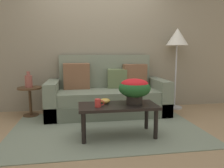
% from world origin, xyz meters
% --- Properties ---
extents(ground_plane, '(14.00, 14.00, 0.00)m').
position_xyz_m(ground_plane, '(0.00, 0.00, 0.00)').
color(ground_plane, '#997A56').
extents(wall_back, '(6.40, 0.12, 2.86)m').
position_xyz_m(wall_back, '(0.00, 1.23, 1.43)').
color(wall_back, gray).
rests_on(wall_back, ground).
extents(area_rug, '(2.77, 1.85, 0.01)m').
position_xyz_m(area_rug, '(0.00, -0.04, 0.01)').
color(area_rug, gray).
rests_on(area_rug, ground).
extents(couch, '(2.16, 0.87, 1.09)m').
position_xyz_m(couch, '(0.12, 0.77, 0.34)').
color(couch, '#626B59').
rests_on(couch, ground).
extents(coffee_table, '(1.05, 0.50, 0.44)m').
position_xyz_m(coffee_table, '(0.12, -0.35, 0.37)').
color(coffee_table, black).
rests_on(coffee_table, ground).
extents(side_table, '(0.42, 0.42, 0.52)m').
position_xyz_m(side_table, '(-1.26, 0.82, 0.36)').
color(side_table, '#4C331E').
rests_on(side_table, ground).
extents(floor_lamp, '(0.44, 0.44, 1.61)m').
position_xyz_m(floor_lamp, '(1.55, 0.95, 1.37)').
color(floor_lamp, '#B2B2B7').
rests_on(floor_lamp, ground).
extents(potted_plant, '(0.43, 0.43, 0.35)m').
position_xyz_m(potted_plant, '(0.35, -0.33, 0.66)').
color(potted_plant, black).
rests_on(potted_plant, coffee_table).
extents(coffee_mug, '(0.13, 0.08, 0.10)m').
position_xyz_m(coffee_mug, '(-0.16, -0.43, 0.49)').
color(coffee_mug, red).
rests_on(coffee_mug, coffee_table).
extents(snack_bowl, '(0.15, 0.15, 0.07)m').
position_xyz_m(snack_bowl, '(-0.05, -0.26, 0.48)').
color(snack_bowl, gold).
rests_on(snack_bowl, coffee_table).
extents(table_vase, '(0.13, 0.13, 0.28)m').
position_xyz_m(table_vase, '(-1.27, 0.82, 0.64)').
color(table_vase, '#934C42').
rests_on(table_vase, side_table).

